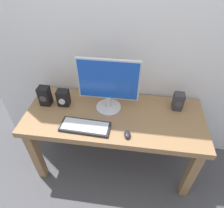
% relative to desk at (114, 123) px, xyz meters
% --- Properties ---
extents(ground_plane, '(6.00, 6.00, 0.00)m').
position_rel_desk_xyz_m(ground_plane, '(0.00, 0.00, -0.61)').
color(ground_plane, '#4C4C51').
extents(wall_back, '(2.63, 0.04, 3.00)m').
position_rel_desk_xyz_m(wall_back, '(0.00, 0.35, 0.89)').
color(wall_back, silver).
rests_on(wall_back, ground_plane).
extents(desk, '(1.52, 0.61, 0.71)m').
position_rel_desk_xyz_m(desk, '(0.00, 0.00, 0.00)').
color(desk, '#936D47').
rests_on(desk, ground_plane).
extents(monitor, '(0.50, 0.22, 0.47)m').
position_rel_desk_xyz_m(monitor, '(-0.06, 0.09, 0.35)').
color(monitor, silver).
rests_on(monitor, desk).
extents(keyboard_primary, '(0.40, 0.17, 0.03)m').
position_rel_desk_xyz_m(keyboard_primary, '(-0.21, -0.18, 0.11)').
color(keyboard_primary, '#232328').
rests_on(keyboard_primary, desk).
extents(mouse, '(0.06, 0.09, 0.03)m').
position_rel_desk_xyz_m(mouse, '(0.13, -0.21, 0.12)').
color(mouse, '#232328').
rests_on(mouse, desk).
extents(speaker_right, '(0.08, 0.08, 0.16)m').
position_rel_desk_xyz_m(speaker_right, '(0.53, 0.16, 0.18)').
color(speaker_right, '#333338').
rests_on(speaker_right, desk).
extents(speaker_left, '(0.09, 0.09, 0.18)m').
position_rel_desk_xyz_m(speaker_left, '(-0.62, 0.06, 0.19)').
color(speaker_left, black).
rests_on(speaker_left, desk).
extents(audio_controller, '(0.10, 0.09, 0.15)m').
position_rel_desk_xyz_m(audio_controller, '(-0.46, 0.07, 0.18)').
color(audio_controller, black).
rests_on(audio_controller, desk).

